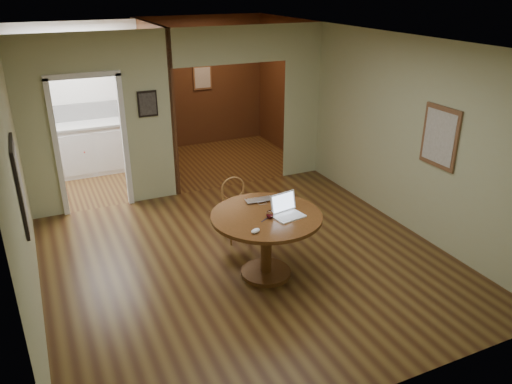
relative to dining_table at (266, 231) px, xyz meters
name	(u,v)px	position (x,y,z in m)	size (l,w,h in m)	color
floor	(249,261)	(-0.06, 0.37, -0.61)	(5.00, 5.00, 0.00)	#3F2412
room_shell	(148,114)	(-0.53, 3.47, 0.68)	(5.20, 7.50, 5.00)	silver
dining_table	(266,231)	(0.00, 0.00, 0.00)	(1.32, 1.32, 0.82)	brown
chair	(235,205)	(0.03, 1.05, -0.12)	(0.39, 0.39, 0.89)	#A7683B
open_laptop	(286,210)	(0.21, -0.10, 0.28)	(0.38, 0.36, 0.24)	white
closed_laptop	(261,202)	(0.08, 0.33, 0.23)	(0.35, 0.22, 0.03)	#AFAFB4
mouse	(256,231)	(-0.31, -0.36, 0.24)	(0.12, 0.07, 0.05)	white
wine_glass	(270,214)	(-0.01, -0.10, 0.26)	(0.09, 0.09, 0.10)	white
pen	(265,220)	(-0.08, -0.12, 0.22)	(0.01, 0.01, 0.13)	#0B1A50
kitchen_cabinet	(91,148)	(-1.41, 4.57, -0.14)	(2.06, 0.60, 0.94)	white
grocery_bag	(131,110)	(-0.61, 4.57, 0.50)	(0.34, 0.29, 0.34)	tan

